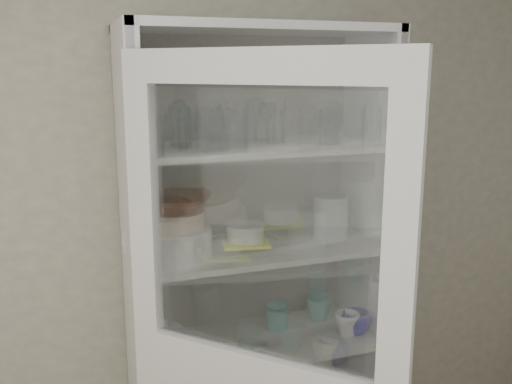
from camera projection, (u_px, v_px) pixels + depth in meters
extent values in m
cube|color=#98958E|center=(193.00, 225.00, 2.38)|extent=(3.60, 0.02, 2.60)
cube|color=silver|center=(134.00, 312.00, 2.14)|extent=(0.03, 0.45, 2.10)
cube|color=silver|center=(362.00, 280.00, 2.45)|extent=(0.03, 0.45, 2.10)
cube|color=gray|center=(240.00, 277.00, 2.49)|extent=(1.00, 0.03, 2.10)
cube|color=silver|center=(256.00, 28.00, 2.07)|extent=(1.00, 0.45, 0.03)
cube|color=silver|center=(257.00, 342.00, 2.32)|extent=(0.94, 0.42, 0.02)
cube|color=silver|center=(257.00, 249.00, 2.24)|extent=(0.94, 0.42, 0.02)
cube|color=silver|center=(257.00, 148.00, 2.15)|extent=(0.94, 0.42, 0.02)
cube|color=silver|center=(259.00, 66.00, 1.53)|extent=(0.65, 0.68, 0.10)
cube|color=silver|center=(144.00, 211.00, 1.81)|extent=(0.09, 0.09, 0.80)
cube|color=silver|center=(400.00, 246.00, 1.45)|extent=(0.09, 0.09, 0.80)
cube|color=silver|center=(258.00, 227.00, 1.63)|extent=(0.51, 0.53, 0.78)
cylinder|color=silver|center=(155.00, 136.00, 1.87)|extent=(0.07, 0.07, 0.13)
cylinder|color=silver|center=(212.00, 131.00, 1.93)|extent=(0.10, 0.10, 0.15)
cylinder|color=silver|center=(217.00, 131.00, 1.97)|extent=(0.07, 0.07, 0.14)
cylinder|color=silver|center=(237.00, 129.00, 1.96)|extent=(0.09, 0.09, 0.15)
cylinder|color=silver|center=(331.00, 128.00, 2.14)|extent=(0.07, 0.07, 0.13)
cylinder|color=silver|center=(328.00, 127.00, 2.13)|extent=(0.09, 0.09, 0.13)
cylinder|color=silver|center=(372.00, 125.00, 2.14)|extent=(0.09, 0.09, 0.15)
cylinder|color=silver|center=(148.00, 130.00, 2.00)|extent=(0.08, 0.08, 0.14)
cylinder|color=silver|center=(181.00, 128.00, 2.04)|extent=(0.07, 0.07, 0.15)
cylinder|color=silver|center=(211.00, 126.00, 2.06)|extent=(0.09, 0.09, 0.16)
cylinder|color=silver|center=(228.00, 128.00, 2.11)|extent=(0.08, 0.08, 0.13)
cylinder|color=silver|center=(276.00, 125.00, 2.15)|extent=(0.09, 0.09, 0.15)
cylinder|color=white|center=(178.00, 243.00, 2.09)|extent=(0.25, 0.25, 0.11)
cylinder|color=white|center=(148.00, 241.00, 2.19)|extent=(0.19, 0.19, 0.07)
cylinder|color=beige|center=(177.00, 219.00, 2.07)|extent=(0.27, 0.27, 0.06)
imported|color=#562811|center=(176.00, 203.00, 2.06)|extent=(0.33, 0.33, 0.06)
cylinder|color=silver|center=(245.00, 245.00, 2.22)|extent=(0.30, 0.30, 0.02)
cube|color=#F2F433|center=(245.00, 242.00, 2.21)|extent=(0.20, 0.20, 0.01)
cylinder|color=white|center=(245.00, 232.00, 2.21)|extent=(0.19, 0.19, 0.06)
cylinder|color=#AEB9B7|center=(330.00, 217.00, 2.31)|extent=(0.14, 0.14, 0.18)
imported|color=#1D259E|center=(356.00, 322.00, 2.37)|extent=(0.14, 0.14, 0.09)
imported|color=#17736E|center=(319.00, 308.00, 2.50)|extent=(0.13, 0.13, 0.11)
imported|color=white|center=(347.00, 324.00, 2.36)|extent=(0.13, 0.13, 0.10)
cylinder|color=#17736E|center=(276.00, 318.00, 2.42)|extent=(0.09, 0.09, 0.09)
ellipsoid|color=#17736E|center=(277.00, 306.00, 2.41)|extent=(0.09, 0.09, 0.02)
cylinder|color=silver|center=(250.00, 347.00, 2.21)|extent=(0.10, 0.10, 0.04)
cylinder|color=white|center=(153.00, 334.00, 2.23)|extent=(0.14, 0.14, 0.13)
cylinder|color=silver|center=(333.00, 124.00, 2.14)|extent=(0.08, 0.08, 0.15)
cylinder|color=silver|center=(208.00, 128.00, 2.03)|extent=(0.07, 0.07, 0.14)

